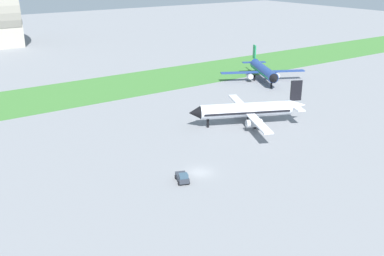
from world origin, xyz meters
name	(u,v)px	position (x,y,z in m)	size (l,w,h in m)	color
ground_plane	(200,172)	(0.00, 0.00, 0.00)	(600.00, 600.00, 0.00)	gray
grass_taxiway_strip	(72,93)	(0.00, 65.76, 0.04)	(360.00, 28.00, 0.08)	#3D7533
airplane_midfield_jet	(248,110)	(24.81, 14.80, 3.77)	(27.63, 27.77, 10.46)	silver
airplane_parked_jet_far	(263,70)	(57.52, 44.54, 3.59)	(26.13, 26.04, 9.98)	navy
pushback_tug_near_gate	(182,177)	(-4.81, -1.38, 0.91)	(3.03, 4.00, 1.95)	#2D333D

